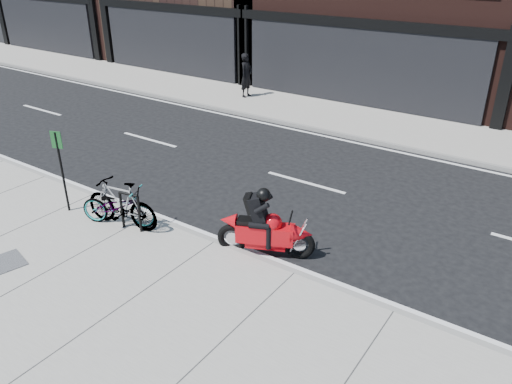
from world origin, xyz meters
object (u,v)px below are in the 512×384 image
Objects in this scene: bike_rack at (130,208)px; bicycle_rear at (121,204)px; pedestrian at (246,75)px; motorcycle at (270,229)px; bicycle_front at (118,206)px; utility_grate at (3,263)px; sign_post at (61,165)px.

bike_rack is 0.48× the size of bicycle_rear.
bike_rack is 11.38m from pedestrian.
bicycle_rear is 0.96× the size of motorcycle.
bicycle_front is at bearing -160.67° from pedestrian.
pedestrian is at bearing 103.99° from motorcycle.
utility_grate is (-0.73, -2.42, -0.45)m from bicycle_front.
pedestrian is 0.90× the size of sign_post.
utility_grate is (-0.84, -2.42, -0.56)m from bicycle_rear.
motorcycle is 5.39m from utility_grate.
bicycle_rear is 3.42m from motorcycle.
pedestrian reaches higher than bicycle_rear.
motorcycle is 11.99m from pedestrian.
sign_post is at bearing 110.41° from utility_grate.
bicycle_rear is 2.62m from utility_grate.
pedestrian is 2.39× the size of utility_grate.
bicycle_front is (-0.39, -0.00, -0.07)m from bike_rack.
sign_post is (2.43, -10.74, 0.29)m from pedestrian.
bicycle_front is at bearing 73.23° from utility_grate.
motorcycle reaches higher than bicycle_rear.
motorcycle reaches higher than bicycle_front.
motorcycle reaches higher than utility_grate.
motorcycle is at bearing -143.54° from pedestrian.
utility_grate is at bearing -28.71° from bicycle_rear.
motorcycle is (3.26, 1.04, -0.07)m from bicycle_rear.
bicycle_rear is at bearing -11.48° from sign_post.
motorcycle is 5.13m from sign_post.
bicycle_front is at bearing -10.86° from sign_post.
bike_rack is 2.05m from sign_post.
bike_rack is 0.50× the size of pedestrian.
bicycle_rear is at bearing -112.05° from bicycle_front.
pedestrian is 11.02m from sign_post.
sign_post reaches higher than utility_grate.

